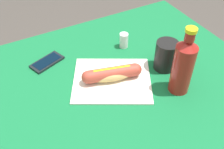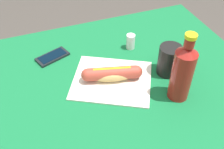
{
  "view_description": "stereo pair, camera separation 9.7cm",
  "coord_description": "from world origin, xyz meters",
  "px_view_note": "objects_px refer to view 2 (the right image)",
  "views": [
    {
      "loc": [
        -0.3,
        -0.59,
        1.45
      ],
      "look_at": [
        0.04,
        0.04,
        0.8
      ],
      "focal_mm": 43.26,
      "sensor_mm": 36.0,
      "label": 1
    },
    {
      "loc": [
        -0.22,
        -0.63,
        1.45
      ],
      "look_at": [
        0.04,
        0.04,
        0.8
      ],
      "focal_mm": 43.26,
      "sensor_mm": 36.0,
      "label": 2
    }
  ],
  "objects_px": {
    "cell_phone": "(53,57)",
    "drinking_cup": "(169,60)",
    "soda_bottle": "(183,72)",
    "hot_dog": "(112,74)",
    "salt_shaker": "(131,42)"
  },
  "relations": [
    {
      "from": "cell_phone",
      "to": "drinking_cup",
      "type": "relative_size",
      "value": 1.24
    },
    {
      "from": "cell_phone",
      "to": "soda_bottle",
      "type": "bearing_deg",
      "value": -44.63
    },
    {
      "from": "hot_dog",
      "to": "soda_bottle",
      "type": "relative_size",
      "value": 0.85
    },
    {
      "from": "hot_dog",
      "to": "salt_shaker",
      "type": "relative_size",
      "value": 3.39
    },
    {
      "from": "drinking_cup",
      "to": "salt_shaker",
      "type": "distance_m",
      "value": 0.2
    },
    {
      "from": "hot_dog",
      "to": "soda_bottle",
      "type": "distance_m",
      "value": 0.25
    },
    {
      "from": "soda_bottle",
      "to": "cell_phone",
      "type": "bearing_deg",
      "value": 135.37
    },
    {
      "from": "hot_dog",
      "to": "drinking_cup",
      "type": "xyz_separation_m",
      "value": [
        0.21,
        -0.03,
        0.02
      ]
    },
    {
      "from": "cell_phone",
      "to": "drinking_cup",
      "type": "xyz_separation_m",
      "value": [
        0.39,
        -0.24,
        0.05
      ]
    },
    {
      "from": "soda_bottle",
      "to": "salt_shaker",
      "type": "bearing_deg",
      "value": 97.92
    },
    {
      "from": "cell_phone",
      "to": "soda_bottle",
      "type": "xyz_separation_m",
      "value": [
        0.36,
        -0.36,
        0.1
      ]
    },
    {
      "from": "soda_bottle",
      "to": "hot_dog",
      "type": "bearing_deg",
      "value": 141.39
    },
    {
      "from": "salt_shaker",
      "to": "hot_dog",
      "type": "bearing_deg",
      "value": -131.63
    },
    {
      "from": "hot_dog",
      "to": "salt_shaker",
      "type": "bearing_deg",
      "value": 48.37
    },
    {
      "from": "cell_phone",
      "to": "soda_bottle",
      "type": "height_order",
      "value": "soda_bottle"
    }
  ]
}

